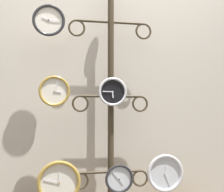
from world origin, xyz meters
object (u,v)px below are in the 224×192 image
Objects in this scene: clock_middle_center at (113,92)px; clock_bottom_left at (59,182)px; clock_top_left at (49,20)px; display_stand at (111,148)px; clock_bottom_right at (165,173)px; clock_bottom_center at (119,179)px; clock_middle_left at (54,91)px.

clock_middle_center is 0.76m from clock_bottom_left.
clock_bottom_left is at bearing -23.23° from clock_top_left.
display_stand is at bearing 16.10° from clock_bottom_left.
clock_bottom_right is at bearing -1.20° from clock_middle_center.
clock_top_left reaches higher than clock_bottom_right.
clock_bottom_right is at bearing 2.33° from clock_bottom_left.
clock_top_left is 0.82× the size of clock_bottom_right.
clock_bottom_center is (0.52, -0.03, -1.16)m from clock_top_left.
clock_top_left is 0.70m from clock_middle_center.
clock_bottom_center is at bearing -38.60° from clock_middle_center.
clock_bottom_center is 0.73× the size of clock_bottom_right.
clock_middle_center is 0.70× the size of clock_bottom_left.
clock_bottom_center is 0.37m from clock_bottom_right.
clock_middle_center reaches higher than clock_bottom_center.
clock_middle_center reaches higher than clock_bottom_left.
display_stand reaches higher than clock_top_left.
clock_bottom_center is at bearing -3.78° from clock_middle_left.
clock_top_left reaches higher than clock_bottom_center.
clock_middle_left is 0.43m from clock_middle_center.
clock_bottom_left is at bearing -163.90° from display_stand.
display_stand is 9.05× the size of clock_middle_left.
clock_middle_left reaches higher than clock_bottom_center.
clock_bottom_center is (0.48, -0.03, -0.64)m from clock_middle_left.
clock_bottom_left is 1.07× the size of clock_bottom_right.
display_stand reaches higher than clock_bottom_left.
clock_top_left is 1.17m from clock_bottom_left.
clock_middle_left is 0.80m from clock_bottom_center.
clock_bottom_right is (0.89, -0.00, -1.14)m from clock_top_left.
clock_top_left is at bearing 179.87° from clock_bottom_right.
clock_bottom_left is at bearing -174.03° from clock_middle_center.
display_stand is at bearing 9.94° from clock_middle_left.
display_stand is 9.37× the size of clock_middle_center.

